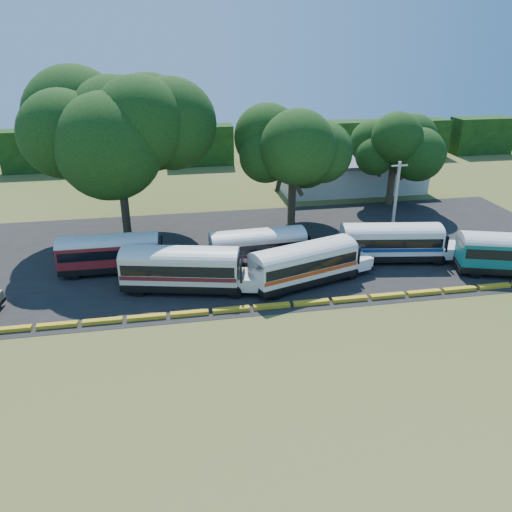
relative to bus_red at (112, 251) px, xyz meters
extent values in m
plane|color=#42511B|center=(10.35, -9.49, -1.89)|extent=(160.00, 160.00, 0.00)
cube|color=black|center=(11.35, 2.51, -1.88)|extent=(64.00, 24.00, 0.02)
cube|color=gold|center=(-6.15, -8.49, -1.74)|extent=(2.70, 0.45, 0.30)
cube|color=gold|center=(-3.15, -8.49, -1.74)|extent=(2.70, 0.45, 0.30)
cube|color=gold|center=(-0.15, -8.49, -1.74)|extent=(2.70, 0.45, 0.30)
cube|color=gold|center=(2.85, -8.49, -1.74)|extent=(2.70, 0.45, 0.30)
cube|color=gold|center=(5.85, -8.49, -1.74)|extent=(2.70, 0.45, 0.30)
cube|color=gold|center=(8.85, -8.49, -1.74)|extent=(2.70, 0.45, 0.30)
cube|color=gold|center=(11.85, -8.49, -1.74)|extent=(2.70, 0.45, 0.30)
cube|color=gold|center=(14.85, -8.49, -1.74)|extent=(2.70, 0.45, 0.30)
cube|color=gold|center=(17.85, -8.49, -1.74)|extent=(2.70, 0.45, 0.30)
cube|color=gold|center=(20.85, -8.49, -1.74)|extent=(2.70, 0.45, 0.30)
cube|color=gold|center=(23.85, -8.49, -1.74)|extent=(2.70, 0.45, 0.30)
cube|color=gold|center=(26.85, -8.49, -1.74)|extent=(2.70, 0.45, 0.30)
cube|color=gold|center=(29.85, -8.49, -1.74)|extent=(2.70, 0.45, 0.30)
cube|color=beige|center=(28.35, 20.51, -0.09)|extent=(18.00, 8.00, 3.60)
cube|color=#505357|center=(28.35, 20.51, 1.91)|extent=(19.00, 9.00, 0.40)
cube|color=black|center=(-13.65, 38.51, 1.11)|extent=(10.00, 4.00, 6.00)
cube|color=black|center=(-1.65, 38.51, 1.11)|extent=(10.00, 4.00, 6.00)
cube|color=black|center=(10.35, 38.51, 1.11)|extent=(10.00, 4.00, 6.00)
cube|color=black|center=(22.35, 38.51, 1.11)|extent=(10.00, 4.00, 6.00)
cube|color=black|center=(34.35, 38.51, 1.11)|extent=(10.00, 4.00, 6.00)
cube|color=black|center=(46.35, 38.51, 1.11)|extent=(10.00, 4.00, 6.00)
cube|color=black|center=(58.35, 38.51, 1.11)|extent=(10.00, 4.00, 6.00)
cylinder|color=black|center=(3.64, -1.09, -1.39)|extent=(1.00, 0.29, 0.99)
cylinder|color=black|center=(3.65, 1.03, -1.39)|extent=(1.00, 0.29, 0.99)
cylinder|color=black|center=(-3.12, -1.04, -1.39)|extent=(1.00, 0.29, 0.99)
cylinder|color=black|center=(-3.11, 1.09, -1.39)|extent=(1.00, 0.29, 0.99)
cube|color=black|center=(-0.23, 0.00, -1.24)|extent=(8.17, 2.55, 0.55)
cube|color=maroon|center=(-0.23, 0.00, -0.06)|extent=(8.17, 2.55, 1.82)
cube|color=black|center=(-0.23, 0.00, 0.15)|extent=(7.85, 2.61, 0.76)
ellipsoid|color=silver|center=(-0.23, 0.00, 0.85)|extent=(8.17, 2.55, 1.12)
cube|color=maroon|center=(4.74, -0.04, -0.94)|extent=(1.81, 2.20, 0.94)
cube|color=black|center=(4.11, -0.03, 0.03)|extent=(0.17, 2.29, 1.36)
cube|color=black|center=(5.58, -0.04, -1.34)|extent=(0.20, 2.44, 0.30)
cube|color=black|center=(-4.26, 0.03, -1.34)|extent=(0.20, 2.44, 0.30)
cylinder|color=black|center=(9.37, -6.57, -1.34)|extent=(1.13, 0.54, 1.09)
cylinder|color=black|center=(9.90, -4.29, -1.34)|extent=(1.13, 0.54, 1.09)
cylinder|color=black|center=(2.15, -4.89, -1.34)|extent=(1.13, 0.54, 1.09)
cylinder|color=black|center=(2.68, -2.62, -1.34)|extent=(1.13, 0.54, 1.09)
cube|color=black|center=(5.50, -4.47, -1.18)|extent=(9.32, 4.68, 0.60)
cube|color=beige|center=(5.50, -4.47, 0.11)|extent=(9.32, 4.68, 1.99)
cube|color=black|center=(5.50, -4.47, 0.35)|extent=(8.99, 4.66, 0.84)
cube|color=#56161C|center=(5.50, -4.47, -0.29)|extent=(9.25, 4.70, 0.33)
ellipsoid|color=silver|center=(5.50, -4.47, 1.11)|extent=(9.32, 4.68, 1.23)
cube|color=beige|center=(10.81, -5.70, -0.85)|extent=(2.45, 2.78, 1.04)
cube|color=black|center=(10.14, -5.55, 0.21)|extent=(0.73, 2.48, 1.50)
cube|color=black|center=(11.71, -5.91, -1.29)|extent=(0.79, 2.65, 0.33)
cube|color=black|center=(1.20, -3.47, -1.29)|extent=(0.79, 2.65, 0.33)
cylinder|color=black|center=(16.11, -1.73, -1.39)|extent=(1.00, 0.33, 0.99)
cylinder|color=black|center=(15.99, 0.39, -1.39)|extent=(1.00, 0.33, 0.99)
cylinder|color=black|center=(9.39, -2.10, -1.39)|extent=(1.00, 0.33, 0.99)
cylinder|color=black|center=(9.27, 0.02, -1.39)|extent=(1.00, 0.33, 0.99)
cube|color=black|center=(12.20, -0.88, -1.24)|extent=(8.25, 2.92, 0.54)
cube|color=beige|center=(12.20, -0.88, -0.07)|extent=(8.25, 2.92, 1.81)
cube|color=black|center=(12.20, -0.88, 0.15)|extent=(7.93, 2.96, 0.76)
cube|color=#4D1326|center=(12.20, -0.88, -0.43)|extent=(8.17, 2.96, 0.30)
ellipsoid|color=silver|center=(12.20, -0.88, 0.84)|extent=(8.25, 2.92, 1.11)
cube|color=beige|center=(17.14, -0.61, -0.95)|extent=(1.90, 2.28, 0.94)
cube|color=black|center=(16.52, -0.64, 0.02)|extent=(0.27, 2.28, 1.36)
cube|color=black|center=(17.98, -0.56, -1.34)|extent=(0.31, 2.43, 0.30)
cube|color=black|center=(8.19, -1.10, -1.34)|extent=(0.31, 2.43, 0.30)
cylinder|color=black|center=(19.33, -5.02, -1.36)|extent=(1.09, 0.61, 1.05)
cylinder|color=black|center=(18.63, -2.88, -1.36)|extent=(1.09, 0.61, 1.05)
cylinder|color=black|center=(12.53, -7.24, -1.36)|extent=(1.09, 0.61, 1.05)
cylinder|color=black|center=(11.83, -5.10, -1.36)|extent=(1.09, 0.61, 1.05)
cube|color=black|center=(15.08, -5.22, -1.21)|extent=(9.01, 5.17, 0.58)
cube|color=white|center=(15.08, -5.22, 0.04)|extent=(9.01, 5.17, 1.92)
cube|color=black|center=(15.08, -5.22, 0.27)|extent=(8.71, 5.13, 0.81)
cube|color=#B63912|center=(15.08, -5.22, -0.34)|extent=(8.95, 5.19, 0.32)
ellipsoid|color=silver|center=(15.08, -5.22, 1.00)|extent=(9.01, 5.17, 1.18)
cube|color=white|center=(20.08, -3.59, -0.89)|extent=(2.52, 2.79, 1.00)
cube|color=black|center=(19.45, -3.80, 0.14)|extent=(0.90, 2.35, 1.44)
cube|color=black|center=(20.93, -3.32, -1.31)|extent=(0.98, 2.51, 0.32)
cube|color=black|center=(11.03, -6.55, -1.31)|extent=(0.98, 2.51, 0.32)
cylinder|color=black|center=(27.69, -3.72, -1.37)|extent=(1.07, 0.45, 1.04)
cylinder|color=black|center=(28.02, -1.52, -1.37)|extent=(1.07, 0.45, 1.04)
cylinder|color=black|center=(20.68, -2.65, -1.37)|extent=(1.07, 0.45, 1.04)
cylinder|color=black|center=(21.02, -0.45, -1.37)|extent=(1.07, 0.45, 1.04)
cube|color=black|center=(23.84, -2.01, -1.21)|extent=(8.85, 3.87, 0.57)
cube|color=white|center=(23.84, -2.01, 0.02)|extent=(8.85, 3.87, 1.91)
cube|color=black|center=(23.84, -2.01, 0.25)|extent=(8.52, 3.88, 0.80)
cube|color=navy|center=(23.84, -2.01, -0.36)|extent=(8.77, 3.90, 0.31)
ellipsoid|color=silver|center=(23.84, -2.01, 0.98)|extent=(8.85, 3.87, 1.17)
cube|color=white|center=(28.99, -2.80, -0.90)|extent=(2.20, 2.55, 0.99)
cube|color=black|center=(28.34, -2.70, 0.12)|extent=(0.52, 2.39, 1.43)
cube|color=black|center=(29.86, -2.93, -1.32)|extent=(0.57, 2.55, 0.31)
cube|color=black|center=(19.66, -1.37, -1.32)|extent=(0.57, 2.55, 0.31)
cylinder|color=black|center=(29.41, -6.57, -1.35)|extent=(1.11, 0.61, 1.07)
cylinder|color=black|center=(30.10, -4.39, -1.35)|extent=(1.11, 0.61, 1.07)
cube|color=black|center=(32.72, -6.41, -1.19)|extent=(9.17, 5.19, 0.59)
cube|color=black|center=(28.58, -5.11, -1.30)|extent=(0.97, 2.56, 0.32)
cylinder|color=#322719|center=(0.72, 7.74, 1.81)|extent=(0.80, 0.80, 7.41)
cylinder|color=#322719|center=(1.94, 8.19, 4.99)|extent=(1.34, 2.68, 4.23)
cylinder|color=#322719|center=(-0.28, 8.58, 4.99)|extent=(2.07, 2.35, 4.23)
cylinder|color=#322719|center=(0.49, 6.46, 4.99)|extent=(2.73, 0.90, 4.23)
ellipsoid|color=black|center=(0.72, 7.74, 8.93)|extent=(12.44, 12.44, 9.12)
cylinder|color=#322719|center=(17.44, 8.19, 0.98)|extent=(0.80, 0.80, 5.74)
cylinder|color=#322719|center=(18.67, 8.64, 3.44)|extent=(1.16, 2.19, 3.33)
cylinder|color=#322719|center=(16.45, 9.03, 3.44)|extent=(1.74, 1.95, 3.33)
cylinder|color=#322719|center=(17.22, 6.91, 3.44)|extent=(2.22, 0.81, 3.33)
ellipsoid|color=black|center=(17.44, 8.19, 6.61)|extent=(9.18, 9.18, 6.74)
cylinder|color=#322719|center=(30.81, 13.62, 0.70)|extent=(0.80, 0.80, 5.17)
cylinder|color=#322719|center=(32.03, 14.07, 2.91)|extent=(1.10, 2.03, 3.02)
cylinder|color=#322719|center=(29.81, 14.46, 2.91)|extent=(1.62, 1.81, 3.02)
cylinder|color=#322719|center=(30.58, 12.34, 2.91)|extent=(2.04, 0.78, 3.02)
ellipsoid|color=black|center=(30.81, 13.62, 5.82)|extent=(7.76, 7.76, 5.69)
cylinder|color=gray|center=(26.16, 2.63, 2.00)|extent=(0.30, 0.30, 7.78)
cube|color=gray|center=(26.16, 2.63, 5.51)|extent=(1.60, 0.12, 0.12)
camera|label=1|loc=(5.03, -39.80, 16.22)|focal=35.00mm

